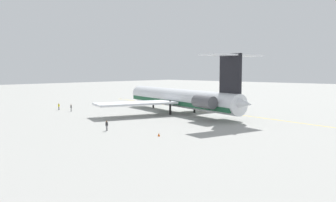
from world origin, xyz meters
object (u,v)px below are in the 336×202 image
at_px(safety_cone_wingtip, 159,135).
at_px(safety_cone_tail, 172,101).
at_px(ground_crew_starboard, 107,124).
at_px(main_jetliner, 182,98).
at_px(safety_cone_nose, 182,101).
at_px(ground_crew_near_nose, 59,106).
at_px(ground_crew_portside, 203,99).
at_px(ground_crew_near_tail, 71,107).

relative_size(safety_cone_wingtip, safety_cone_tail, 1.00).
height_order(ground_crew_starboard, safety_cone_tail, ground_crew_starboard).
distance_m(ground_crew_starboard, safety_cone_wingtip, 10.30).
bearing_deg(main_jetliner, safety_cone_nose, -34.28).
distance_m(ground_crew_near_nose, ground_crew_portside, 44.70).
distance_m(ground_crew_near_nose, safety_cone_tail, 37.33).
bearing_deg(ground_crew_near_nose, ground_crew_near_tail, -127.55).
distance_m(ground_crew_near_nose, ground_crew_starboard, 35.67).
bearing_deg(safety_cone_wingtip, ground_crew_portside, -59.51).
xyz_separation_m(main_jetliner, ground_crew_near_nose, (28.29, 15.90, -2.56)).
xyz_separation_m(ground_crew_near_nose, safety_cone_nose, (-7.38, -40.10, -0.85)).
relative_size(ground_crew_near_tail, safety_cone_wingtip, 3.25).
bearing_deg(safety_cone_wingtip, ground_crew_near_tail, -12.47).
bearing_deg(ground_crew_near_tail, safety_cone_tail, -175.84).
relative_size(main_jetliner, safety_cone_wingtip, 83.01).
relative_size(main_jetliner, ground_crew_near_tail, 25.54).
distance_m(ground_crew_near_tail, ground_crew_starboard, 30.83).
relative_size(ground_crew_near_nose, safety_cone_wingtip, 3.22).
relative_size(main_jetliner, ground_crew_near_nose, 25.82).
bearing_deg(safety_cone_nose, ground_crew_portside, -161.45).
distance_m(ground_crew_starboard, safety_cone_nose, 57.38).
distance_m(main_jetliner, safety_cone_nose, 32.16).
height_order(safety_cone_nose, safety_cone_tail, same).
bearing_deg(ground_crew_near_nose, safety_cone_tail, -50.84).
bearing_deg(ground_crew_starboard, ground_crew_portside, 148.58).
bearing_deg(ground_crew_portside, safety_cone_nose, 113.74).
relative_size(main_jetliner, safety_cone_nose, 83.01).
height_order(main_jetliner, safety_cone_tail, main_jetliner).
bearing_deg(ground_crew_starboard, main_jetliner, 140.27).
xyz_separation_m(ground_crew_portside, ground_crew_starboard, (-19.84, 53.10, 0.02)).
bearing_deg(ground_crew_near_tail, ground_crew_portside, 173.86).
xyz_separation_m(ground_crew_starboard, safety_cone_wingtip, (-9.97, -2.46, -0.81)).
height_order(ground_crew_near_nose, ground_crew_portside, ground_crew_near_nose).
bearing_deg(ground_crew_portside, ground_crew_starboard, -154.31).
bearing_deg(main_jetliner, ground_crew_starboard, 117.07).
xyz_separation_m(ground_crew_near_tail, safety_cone_tail, (-1.09, -36.46, -0.86)).
relative_size(ground_crew_near_nose, ground_crew_portside, 1.05).
distance_m(main_jetliner, ground_crew_starboard, 27.35).
height_order(ground_crew_portside, safety_cone_nose, ground_crew_portside).
height_order(ground_crew_starboard, safety_cone_nose, ground_crew_starboard).
relative_size(ground_crew_portside, safety_cone_nose, 3.06).
bearing_deg(safety_cone_tail, safety_cone_wingtip, 129.91).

